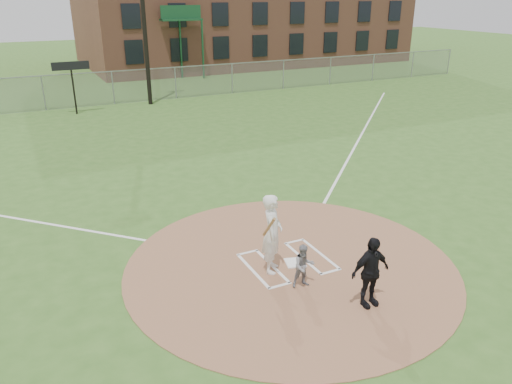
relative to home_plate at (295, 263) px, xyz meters
name	(u,v)px	position (x,y,z in m)	size (l,w,h in m)	color
ground	(290,265)	(-0.14, 0.00, -0.04)	(140.00, 140.00, 0.00)	#355E20
dirt_circle	(290,265)	(-0.14, 0.00, -0.03)	(8.40, 8.40, 0.02)	#9B6949
home_plate	(295,263)	(0.00, 0.00, 0.00)	(0.49, 0.49, 0.03)	white
foul_line_first	(360,137)	(8.86, 9.00, -0.03)	(0.10, 24.00, 0.01)	white
catcher	(304,266)	(-0.37, -0.99, 0.52)	(0.52, 0.41, 1.08)	gray
umpire	(370,272)	(0.53, -2.27, 0.81)	(0.97, 0.40, 1.65)	black
batters_boxes	(288,262)	(-0.14, 0.15, -0.01)	(2.08, 1.88, 0.01)	white
batter_at_plate	(272,233)	(-0.69, -0.02, 1.00)	(0.82, 1.14, 2.03)	white
outfield_fence	(113,88)	(-0.14, 22.00, 0.98)	(56.08, 0.08, 2.03)	slate
scoreboard_sign	(71,72)	(-2.64, 20.20, 2.35)	(2.00, 0.10, 2.93)	black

